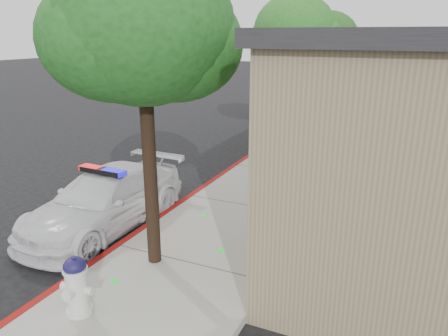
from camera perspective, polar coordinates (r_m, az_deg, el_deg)
ground at (r=8.96m, az=-14.31°, el=-10.78°), size 120.00×120.00×0.00m
sidewalk at (r=10.53m, az=2.87°, el=-5.34°), size 3.20×60.00×0.15m
red_curb at (r=11.14m, az=-4.53°, el=-4.03°), size 0.14×60.00×0.16m
police_car at (r=9.84m, az=-15.71°, el=-4.16°), size 1.95×4.45×1.39m
fire_hydrant at (r=6.86m, az=-19.21°, el=-14.66°), size 0.54×0.47×0.94m
street_tree_near at (r=7.12m, az=-10.86°, el=17.25°), size 2.96×2.97×5.38m
street_tree_mid at (r=15.51m, az=9.57°, el=17.42°), size 3.07×2.81×5.37m
street_tree_far at (r=20.23m, az=13.81°, el=16.39°), size 2.85×2.66×5.03m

